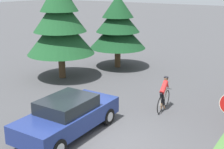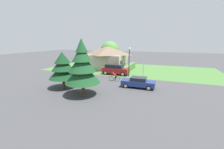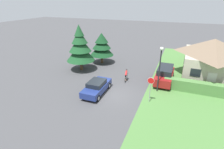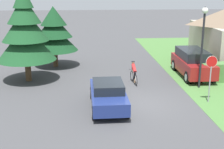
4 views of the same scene
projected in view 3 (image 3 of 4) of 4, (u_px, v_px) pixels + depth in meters
ground_plane at (112, 94)px, 18.84m from camera, size 140.00×140.00×0.00m
cottage_house at (211, 58)px, 22.00m from camera, size 6.76×8.29×5.10m
hedge_row at (205, 88)px, 18.64m from camera, size 8.51×0.90×1.28m
sedan_left_lane at (97, 87)px, 18.77m from camera, size 1.87×4.38×1.43m
cyclist at (126, 76)px, 21.63m from camera, size 0.44×1.72×1.50m
parked_suv_right at (165, 75)px, 21.23m from camera, size 2.03×4.91×1.89m
stop_sign at (151, 85)px, 16.66m from camera, size 0.65×0.07×2.65m
street_lamp at (160, 62)px, 18.11m from camera, size 0.37×0.37×5.11m
conifer_tall_near at (80, 47)px, 23.99m from camera, size 3.90×3.90×6.41m
conifer_tall_far at (102, 46)px, 27.01m from camera, size 3.66×3.66×4.77m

